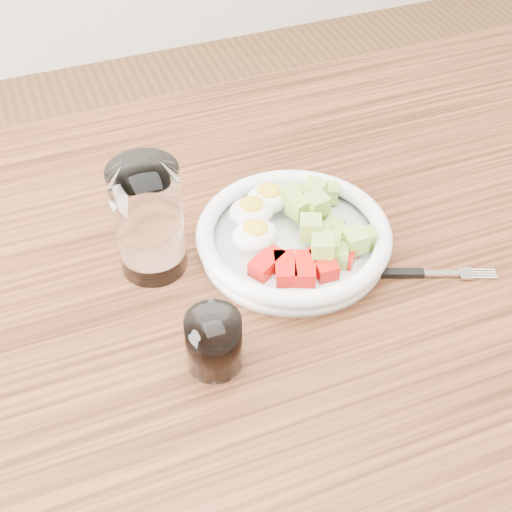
# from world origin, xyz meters

# --- Properties ---
(dining_table) EXTENTS (1.50, 0.90, 0.77)m
(dining_table) POSITION_xyz_m (0.00, 0.00, 0.67)
(dining_table) COLOR brown
(dining_table) RESTS_ON ground
(bowl) EXTENTS (0.25, 0.25, 0.06)m
(bowl) POSITION_xyz_m (0.05, 0.04, 0.79)
(bowl) COLOR white
(bowl) RESTS_ON dining_table
(fork) EXTENTS (0.17, 0.08, 0.01)m
(fork) POSITION_xyz_m (0.17, -0.06, 0.77)
(fork) COLOR black
(fork) RESTS_ON dining_table
(water_glass) EXTENTS (0.08, 0.08, 0.15)m
(water_glass) POSITION_xyz_m (-0.12, 0.07, 0.84)
(water_glass) COLOR white
(water_glass) RESTS_ON dining_table
(coffee_glass) EXTENTS (0.06, 0.06, 0.07)m
(coffee_glass) POSITION_xyz_m (-0.10, -0.10, 0.80)
(coffee_glass) COLOR white
(coffee_glass) RESTS_ON dining_table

